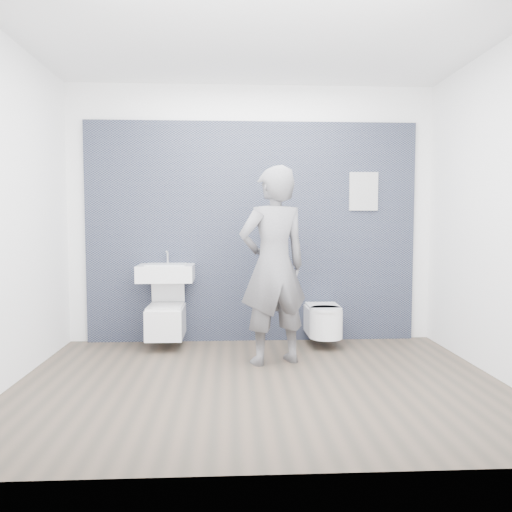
{
  "coord_description": "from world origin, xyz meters",
  "views": [
    {
      "loc": [
        -0.24,
        -4.01,
        1.32
      ],
      "look_at": [
        0.0,
        0.6,
        1.0
      ],
      "focal_mm": 35.0,
      "sensor_mm": 36.0,
      "label": 1
    }
  ],
  "objects": [
    {
      "name": "ground",
      "position": [
        0.0,
        0.0,
        0.0
      ],
      "size": [
        4.0,
        4.0,
        0.0
      ],
      "primitive_type": "plane",
      "color": "brown",
      "rests_on": "ground"
    },
    {
      "name": "room_shell",
      "position": [
        0.0,
        0.0,
        1.74
      ],
      "size": [
        4.0,
        4.0,
        4.0
      ],
      "color": "white",
      "rests_on": "ground"
    },
    {
      "name": "tile_wall",
      "position": [
        0.0,
        1.47,
        0.0
      ],
      "size": [
        3.6,
        0.06,
        2.4
      ],
      "primitive_type": "cube",
      "color": "black",
      "rests_on": "ground"
    },
    {
      "name": "washbasin",
      "position": [
        -0.91,
        1.22,
        0.79
      ],
      "size": [
        0.58,
        0.43,
        0.43
      ],
      "color": "white",
      "rests_on": "ground"
    },
    {
      "name": "toilet_square",
      "position": [
        -0.91,
        1.18,
        0.3
      ],
      "size": [
        0.37,
        0.54,
        0.72
      ],
      "color": "white",
      "rests_on": "ground"
    },
    {
      "name": "toilet_rounded",
      "position": [
        0.75,
        1.15,
        0.27
      ],
      "size": [
        0.35,
        0.59,
        0.32
      ],
      "color": "white",
      "rests_on": "ground"
    },
    {
      "name": "info_placard",
      "position": [
        1.22,
        1.43,
        0.0
      ],
      "size": [
        0.31,
        0.03,
        0.42
      ],
      "primitive_type": "cube",
      "color": "white",
      "rests_on": "ground"
    },
    {
      "name": "visitor",
      "position": [
        0.16,
        0.56,
        0.91
      ],
      "size": [
        0.77,
        0.63,
        1.82
      ],
      "primitive_type": "imported",
      "rotation": [
        0.0,
        0.0,
        3.48
      ],
      "color": "slate",
      "rests_on": "ground"
    }
  ]
}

